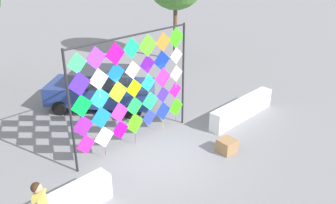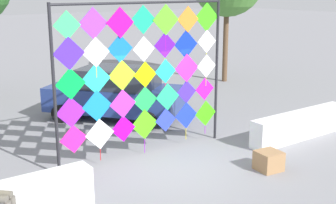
% 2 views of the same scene
% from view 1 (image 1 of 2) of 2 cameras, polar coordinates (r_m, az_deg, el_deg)
% --- Properties ---
extents(ground, '(120.00, 120.00, 0.00)m').
position_cam_1_polar(ground, '(11.44, -1.62, -8.26)').
color(ground, gray).
extents(plaza_ledge_right, '(3.42, 0.44, 0.73)m').
position_cam_1_polar(plaza_ledge_right, '(13.77, 11.74, -1.10)').
color(plaza_ledge_right, white).
rests_on(plaza_ledge_right, ground).
extents(kite_display_rack, '(4.47, 0.20, 3.70)m').
position_cam_1_polar(kite_display_rack, '(11.04, -5.64, 2.72)').
color(kite_display_rack, '#232328').
rests_on(kite_display_rack, ground).
extents(parked_car, '(3.93, 4.33, 1.60)m').
position_cam_1_polar(parked_car, '(14.46, -10.58, 2.19)').
color(parked_car, navy).
rests_on(parked_car, ground).
extents(cardboard_box_large, '(0.58, 0.56, 0.44)m').
position_cam_1_polar(cardboard_box_large, '(11.58, 9.37, -6.90)').
color(cardboard_box_large, '#9E754C').
rests_on(cardboard_box_large, ground).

